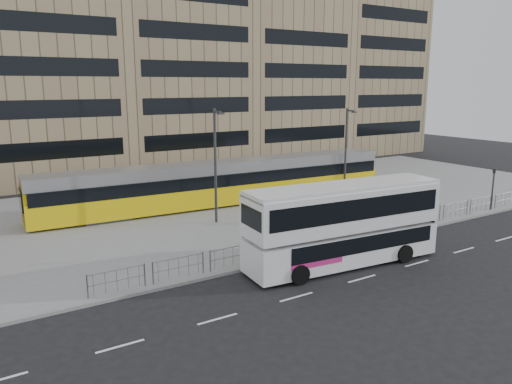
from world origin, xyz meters
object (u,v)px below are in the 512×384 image
double_decker_bus (344,222)px  lamp_post_west (216,161)px  ad_panel (392,217)px  traffic_light_east (493,184)px  traffic_light_west (244,220)px  tram (224,183)px  pedestrian (303,207)px  station_sign (384,208)px  lamp_post_east (346,147)px

double_decker_bus → lamp_post_west: 10.76m
ad_panel → traffic_light_east: traffic_light_east is taller
traffic_light_west → double_decker_bus: bearing=-59.5°
tram → lamp_post_west: size_ratio=3.76×
double_decker_bus → traffic_light_east: size_ratio=3.54×
pedestrian → traffic_light_west: bearing=105.2°
ad_panel → tram: bearing=124.1°
ad_panel → lamp_post_west: bearing=147.2°
lamp_post_west → tram: bearing=55.7°
tram → pedestrian: bearing=-70.7°
station_sign → traffic_light_east: traffic_light_east is taller
station_sign → lamp_post_west: lamp_post_west is taller
double_decker_bus → tram: 14.87m
lamp_post_east → pedestrian: bearing=-148.9°
tram → station_sign: 12.84m
tram → station_sign: tram is taller
traffic_light_west → lamp_post_east: bearing=15.1°
pedestrian → double_decker_bus: bearing=144.0°
double_decker_bus → traffic_light_west: size_ratio=3.54×
ad_panel → traffic_light_west: bearing=-176.5°
traffic_light_west → lamp_post_west: 7.22m
lamp_post_west → lamp_post_east: bearing=9.3°
lamp_post_east → traffic_light_east: bearing=-62.1°
pedestrian → traffic_light_east: traffic_light_east is taller
traffic_light_east → lamp_post_east: bearing=131.1°
station_sign → lamp_post_west: (-8.28, 7.28, 2.75)m
tram → lamp_post_east: (10.56, -2.21, 2.29)m
lamp_post_west → double_decker_bus: bearing=-79.3°
double_decker_bus → lamp_post_east: bearing=52.5°
ad_panel → lamp_post_west: lamp_post_west is taller
tram → traffic_light_east: bearing=-34.8°
traffic_light_west → lamp_post_east: size_ratio=0.43×
tram → traffic_light_east: (15.91, -12.32, 0.28)m
double_decker_bus → pedestrian: 8.27m
traffic_light_west → traffic_light_east: (20.78, -1.28, 0.00)m
traffic_light_east → lamp_post_east: size_ratio=0.43×
lamp_post_east → tram: bearing=168.2°
station_sign → tram: bearing=132.9°
lamp_post_west → lamp_post_east: lamp_post_west is taller
traffic_light_east → lamp_post_east: 11.61m
double_decker_bus → lamp_post_east: lamp_post_east is taller
station_sign → traffic_light_west: traffic_light_west is taller
traffic_light_west → traffic_light_east: bearing=-18.2°
tram → lamp_post_east: bearing=-8.9°
traffic_light_east → lamp_post_west: size_ratio=0.41×
pedestrian → traffic_light_west: size_ratio=0.61×
traffic_light_west → lamp_post_west: lamp_post_west is taller
traffic_light_east → traffic_light_west: bearing=-170.3°
traffic_light_east → ad_panel: bearing=-166.3°
ad_panel → pedestrian: 5.98m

